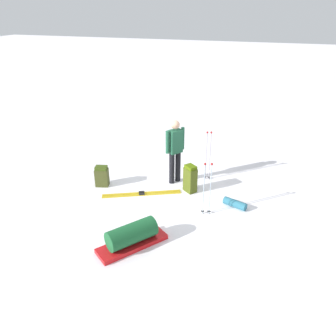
# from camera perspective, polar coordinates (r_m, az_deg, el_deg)

# --- Properties ---
(ground_plane) EXTENTS (80.00, 80.00, 0.00)m
(ground_plane) POSITION_cam_1_polar(r_m,az_deg,el_deg) (8.39, -0.00, -4.30)
(ground_plane) COLOR white
(skier_standing) EXTENTS (0.38, 0.48, 1.70)m
(skier_standing) POSITION_cam_1_polar(r_m,az_deg,el_deg) (8.52, 1.22, 3.34)
(skier_standing) COLOR black
(skier_standing) RESTS_ON ground_plane
(ski_pair_near) EXTENTS (1.83, 1.01, 0.05)m
(ski_pair_near) POSITION_cam_1_polar(r_m,az_deg,el_deg) (8.36, -4.51, -4.41)
(ski_pair_near) COLOR gold
(ski_pair_near) RESTS_ON ground_plane
(backpack_large_dark) EXTENTS (0.38, 0.36, 0.71)m
(backpack_large_dark) POSITION_cam_1_polar(r_m,az_deg,el_deg) (8.34, 3.82, -1.84)
(backpack_large_dark) COLOR #455115
(backpack_large_dark) RESTS_ON ground_plane
(backpack_bright) EXTENTS (0.38, 0.31, 0.55)m
(backpack_bright) POSITION_cam_1_polar(r_m,az_deg,el_deg) (8.78, -11.23, -1.39)
(backpack_bright) COLOR #3D421C
(backpack_bright) RESTS_ON ground_plane
(ski_poles_planted_near) EXTENTS (0.21, 0.11, 1.26)m
(ski_poles_planted_near) POSITION_cam_1_polar(r_m,az_deg,el_deg) (7.30, 6.71, -3.12)
(ski_poles_planted_near) COLOR #A8BBC8
(ski_poles_planted_near) RESTS_ON ground_plane
(ski_poles_planted_far) EXTENTS (0.17, 0.10, 1.36)m
(ski_poles_planted_far) POSITION_cam_1_polar(r_m,az_deg,el_deg) (8.79, 6.88, 2.48)
(ski_poles_planted_far) COLOR #B6ADBB
(ski_poles_planted_far) RESTS_ON ground_plane
(gear_sled) EXTENTS (1.19, 1.39, 0.49)m
(gear_sled) POSITION_cam_1_polar(r_m,az_deg,el_deg) (6.61, -6.18, -11.51)
(gear_sled) COLOR red
(gear_sled) RESTS_ON ground_plane
(sleeping_mat_rolled) EXTENTS (0.58, 0.35, 0.18)m
(sleeping_mat_rolled) POSITION_cam_1_polar(r_m,az_deg,el_deg) (7.95, 11.35, -5.98)
(sleeping_mat_rolled) COLOR #2D6C83
(sleeping_mat_rolled) RESTS_ON ground_plane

